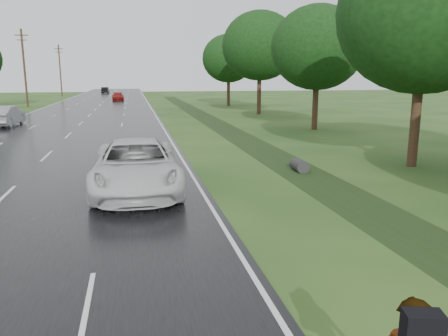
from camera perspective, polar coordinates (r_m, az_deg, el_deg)
name	(u,v)px	position (r m, az deg, el deg)	size (l,w,h in m)	color
road	(93,112)	(52.96, -16.69, 7.06)	(14.00, 180.00, 0.04)	black
edge_stripe_east	(153,111)	(52.82, -9.32, 7.42)	(0.12, 180.00, 0.01)	silver
edge_stripe_west	(31,112)	(53.94, -23.89, 6.65)	(0.12, 180.00, 0.01)	silver
center_line	(93,111)	(52.96, -16.69, 7.09)	(0.12, 180.00, 0.01)	silver
drainage_ditch	(248,142)	(27.55, 3.19, 3.47)	(2.20, 120.00, 0.56)	black
utility_pole_far	(24,67)	(64.09, -24.63, 11.90)	(1.60, 0.26, 10.00)	#362316
utility_pole_distant	(60,70)	(93.62, -20.61, 11.91)	(1.60, 0.26, 10.00)	#362316
tree_east_b	(425,15)	(21.77, 24.77, 17.73)	(7.60, 7.60, 10.11)	#362316
tree_east_c	(318,48)	(34.53, 12.14, 15.10)	(7.00, 7.00, 9.29)	#362316
tree_east_d	(260,46)	(47.62, 4.71, 15.61)	(8.00, 8.00, 10.76)	#362316
tree_east_f	(229,58)	(61.06, 0.60, 14.11)	(7.20, 7.20, 9.62)	#362316
white_pickup	(136,166)	(15.86, -11.40, 0.26)	(3.01, 6.52, 1.81)	silver
silver_sedan	(5,116)	(40.08, -26.66, 6.10)	(1.76, 5.06, 1.67)	gray
far_car_red	(118,97)	(74.98, -13.70, 9.06)	(1.89, 4.65, 1.35)	maroon
far_car_dark	(105,90)	(106.56, -15.24, 9.78)	(1.53, 4.39, 1.44)	black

